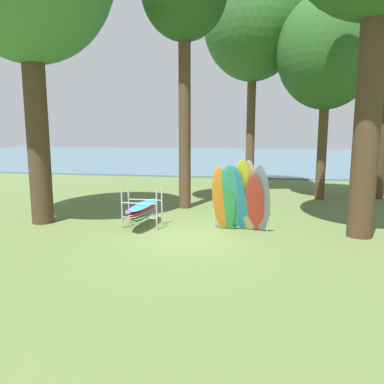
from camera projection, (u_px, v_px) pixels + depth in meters
ground_plane at (193, 235)px, 10.97m from camera, size 80.00×80.00×0.00m
lake_water at (245, 157)px, 41.12m from camera, size 80.00×36.00×0.10m
tree_mid_behind at (327, 52)px, 15.72m from camera, size 4.12×4.12×8.59m
tree_far_left_back at (253, 23)px, 17.54m from camera, size 4.62×4.62×10.57m
leaning_board_pile at (241, 199)px, 11.04m from camera, size 1.78×1.13×2.21m
board_storage_rack at (143, 209)px, 11.83m from camera, size 1.15×2.13×1.25m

